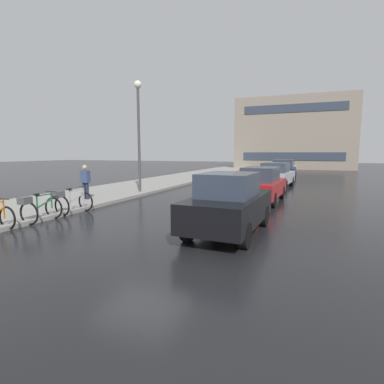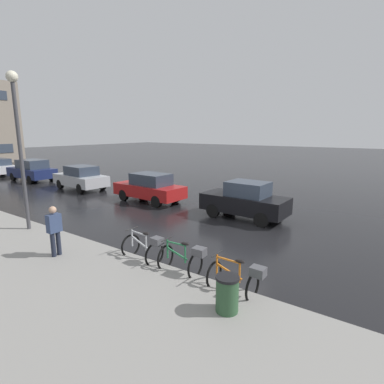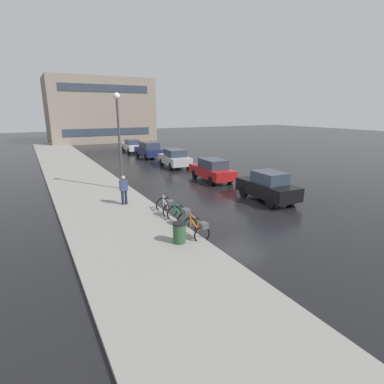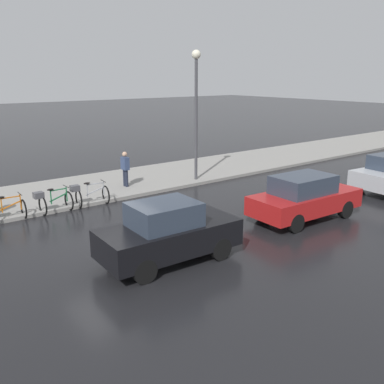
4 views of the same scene
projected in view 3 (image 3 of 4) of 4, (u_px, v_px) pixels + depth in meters
The scene contains 14 objects.
ground_plane at pixel (239, 210), 15.64m from camera, with size 140.00×140.00×0.00m, color black.
sidewalk_kerb at pixel (85, 183), 21.26m from camera, with size 4.80×60.00×0.14m, color gray.
bicycle_nearest at pixel (197, 228), 11.99m from camera, with size 0.74×1.40×0.95m.
bicycle_second at pixel (181, 215), 13.48m from camera, with size 0.79×1.35×0.97m.
bicycle_third at pixel (167, 206), 14.69m from camera, with size 0.85×1.47×0.98m.
car_black at pixel (268, 187), 17.08m from camera, with size 1.84×3.96×1.72m.
car_red at pixel (212, 170), 22.03m from camera, with size 1.92×4.31×1.62m.
car_silver at pixel (175, 158), 27.38m from camera, with size 2.21×4.37×1.63m.
car_navy at pixel (149, 150), 32.73m from camera, with size 1.93×4.35×1.71m.
car_white at pixel (132, 146), 37.28m from camera, with size 1.93×4.40×1.53m.
pedestrian at pixel (124, 189), 15.95m from camera, with size 0.40×0.24×1.72m.
streetlamp at pixel (119, 128), 18.37m from camera, with size 0.41×0.41×6.08m.
trash_bin at pixel (179, 234), 11.42m from camera, with size 0.51×0.51×0.94m.
building_facade_main at pixel (100, 110), 49.64m from camera, with size 16.17×9.82×10.03m.
Camera 3 is at (-9.33, -11.79, 5.05)m, focal length 28.00 mm.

